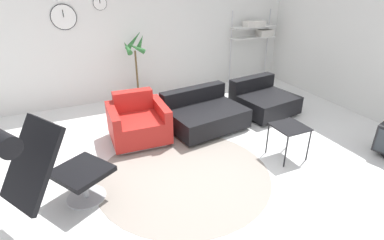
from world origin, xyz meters
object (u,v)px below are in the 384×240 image
object	(u,v)px
armchair_red	(138,124)
shelf_unit	(256,30)
couch_second	(263,101)
potted_plant	(137,74)
lounge_chair	(43,163)
side_table	(289,130)
couch_low	(204,115)

from	to	relation	value
armchair_red	shelf_unit	size ratio (longest dim) A/B	0.53
armchair_red	couch_second	xyz separation A→B (m)	(2.41, 0.07, -0.05)
armchair_red	potted_plant	size ratio (longest dim) A/B	0.62
lounge_chair	side_table	bearing A→B (deg)	57.37
lounge_chair	side_table	world-z (taller)	lounge_chair
side_table	shelf_unit	distance (m)	3.47
couch_second	shelf_unit	size ratio (longest dim) A/B	0.66
couch_low	side_table	bearing A→B (deg)	107.89
lounge_chair	armchair_red	xyz separation A→B (m)	(1.26, 1.30, -0.42)
lounge_chair	couch_second	world-z (taller)	lounge_chair
couch_low	side_table	world-z (taller)	couch_low
side_table	potted_plant	world-z (taller)	potted_plant
couch_low	potted_plant	xyz separation A→B (m)	(-0.71, 1.52, 0.37)
side_table	potted_plant	bearing A→B (deg)	115.43
couch_second	shelf_unit	distance (m)	2.08
lounge_chair	couch_low	world-z (taller)	lounge_chair
couch_low	armchair_red	bearing A→B (deg)	-9.34
potted_plant	couch_low	bearing A→B (deg)	-65.04
side_table	potted_plant	size ratio (longest dim) A/B	0.34
armchair_red	couch_second	bearing A→B (deg)	-175.73
lounge_chair	armchair_red	world-z (taller)	lounge_chair
lounge_chair	couch_low	distance (m)	2.74
couch_second	side_table	xyz separation A→B (m)	(-0.64, -1.43, 0.21)
armchair_red	potted_plant	xyz separation A→B (m)	(0.41, 1.50, 0.32)
lounge_chair	couch_second	size ratio (longest dim) A/B	1.09
potted_plant	side_table	bearing A→B (deg)	-64.57
potted_plant	lounge_chair	bearing A→B (deg)	-120.86
side_table	shelf_unit	size ratio (longest dim) A/B	0.29
armchair_red	shelf_unit	bearing A→B (deg)	-150.50
side_table	couch_low	bearing A→B (deg)	115.97
armchair_red	potted_plant	world-z (taller)	potted_plant
shelf_unit	potted_plant	bearing A→B (deg)	-176.59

